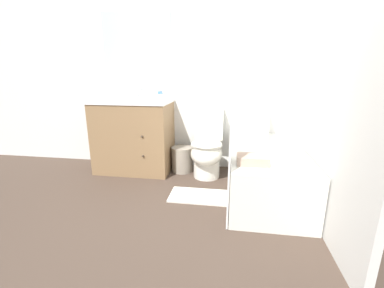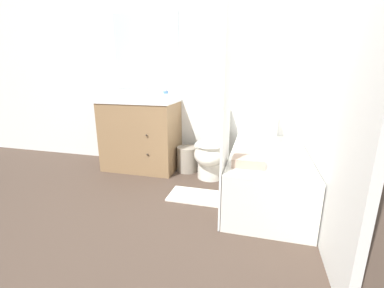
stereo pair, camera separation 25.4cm
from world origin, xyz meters
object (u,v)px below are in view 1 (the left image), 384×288
Objects in this scene: bathtub at (265,171)px; soap_dispenser at (160,96)px; sink_faucet at (138,96)px; hand_towel_folded at (102,98)px; bath_mat at (198,196)px; toilet at (207,148)px; tissue_box at (159,97)px; wastebasket at (182,159)px; bath_towel_folded at (253,160)px; vanity_cabinet at (134,135)px.

soap_dispenser is at bearing 161.04° from bathtub.
hand_towel_folded is at bearing -130.52° from sink_faucet.
bath_mat is (-0.67, -0.19, -0.24)m from bathtub.
toilet is 1.37× the size of bath_mat.
tissue_box reaches higher than bathtub.
soap_dispenser is (0.37, -0.24, 0.03)m from sink_faucet.
hand_towel_folded reaches higher than bathtub.
sink_faucet is 0.45× the size of wastebasket.
bathtub is 1.46m from soap_dispenser.
bath_towel_folded is at bearing -40.42° from tissue_box.
soap_dispenser is (-0.24, -0.07, 0.80)m from wastebasket.
sink_faucet is at bearing 49.48° from hand_towel_folded.
toilet is 0.39m from wastebasket.
tissue_box is at bearing 139.58° from bath_towel_folded.
hand_towel_folded is (-0.91, -0.20, 0.78)m from wastebasket.
sink_faucet is at bearing 141.52° from bath_towel_folded.
tissue_box is 0.03m from soap_dispenser.
toilet is at bearing -2.81° from soap_dispenser.
bathtub reaches higher than wastebasket.
vanity_cabinet is at bearing -176.28° from wastebasket.
bath_towel_folded is at bearing -33.02° from vanity_cabinet.
vanity_cabinet is 0.59m from tissue_box.
bath_mat is (0.91, -0.64, -0.45)m from vanity_cabinet.
bath_towel_folded is (1.40, -0.91, 0.06)m from vanity_cabinet.
vanity_cabinet is 0.68m from wastebasket.
bathtub is 4.57× the size of wastebasket.
tissue_box reaches higher than wastebasket.
vanity_cabinet reaches higher than bathtub.
soap_dispenser is (0.37, -0.03, 0.50)m from vanity_cabinet.
vanity_cabinet is 0.62m from soap_dispenser.
tissue_box is 1.44m from bath_towel_folded.
tissue_box is 0.20× the size of bath_mat.
toilet is at bearing -3.78° from vanity_cabinet.
toilet is at bearing -4.54° from tissue_box.
bath_mat is (-0.49, 0.27, -0.51)m from bath_towel_folded.
tissue_box is at bearing 134.21° from soap_dispenser.
bath_towel_folded is at bearing -28.92° from bath_mat.
tissue_box is at bearing 175.46° from toilet.
soap_dispenser is (-0.57, 0.03, 0.61)m from toilet.
sink_faucet reaches higher than wastebasket.
sink_faucet is at bearing 157.52° from bathtub.
soap_dispenser is at bearing -32.78° from sink_faucet.
tissue_box is at bearing 131.87° from bath_mat.
bathtub is at bearing 69.23° from bath_towel_folded.
bathtub is at bearing -26.81° from wastebasket.
wastebasket is at bearing 12.05° from hand_towel_folded.
wastebasket is 0.83m from tissue_box.
wastebasket is 2.21× the size of soap_dispenser.
soap_dispenser is at bearing 177.19° from toilet.
bath_towel_folded is 0.45× the size of bath_mat.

